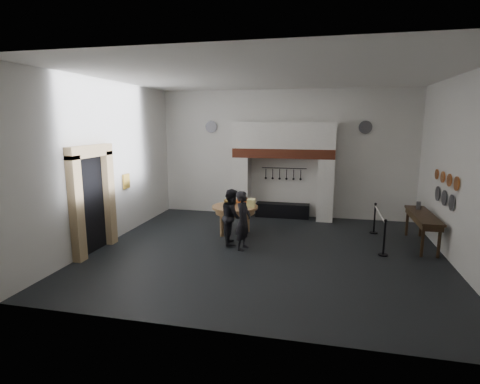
% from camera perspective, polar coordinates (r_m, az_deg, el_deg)
% --- Properties ---
extents(floor, '(9.00, 8.00, 0.02)m').
position_cam_1_polar(floor, '(10.07, 4.05, -8.99)').
color(floor, black).
rests_on(floor, ground).
extents(ceiling, '(9.00, 8.00, 0.02)m').
position_cam_1_polar(ceiling, '(9.55, 4.42, 17.36)').
color(ceiling, silver).
rests_on(ceiling, wall_back).
extents(wall_back, '(9.00, 0.02, 4.50)m').
position_cam_1_polar(wall_back, '(13.50, 6.79, 5.77)').
color(wall_back, silver).
rests_on(wall_back, floor).
extents(wall_front, '(9.00, 0.02, 4.50)m').
position_cam_1_polar(wall_front, '(5.68, -1.86, -0.82)').
color(wall_front, silver).
rests_on(wall_front, floor).
extents(wall_left, '(0.02, 8.00, 4.50)m').
position_cam_1_polar(wall_left, '(11.15, -19.37, 4.23)').
color(wall_left, silver).
rests_on(wall_left, floor).
extents(wall_right, '(0.02, 8.00, 4.50)m').
position_cam_1_polar(wall_right, '(9.94, 30.84, 2.62)').
color(wall_right, silver).
rests_on(wall_right, floor).
extents(chimney_pier_left, '(0.55, 0.70, 2.15)m').
position_cam_1_polar(chimney_pier_left, '(13.54, 0.31, 0.85)').
color(chimney_pier_left, silver).
rests_on(chimney_pier_left, floor).
extents(chimney_pier_right, '(0.55, 0.70, 2.15)m').
position_cam_1_polar(chimney_pier_right, '(13.23, 12.88, 0.35)').
color(chimney_pier_right, silver).
rests_on(chimney_pier_right, floor).
extents(hearth_brick_band, '(3.50, 0.72, 0.32)m').
position_cam_1_polar(hearth_brick_band, '(13.15, 6.63, 5.91)').
color(hearth_brick_band, '#9E442B').
rests_on(hearth_brick_band, chimney_pier_left).
extents(chimney_hood, '(3.50, 0.70, 0.90)m').
position_cam_1_polar(chimney_hood, '(13.12, 6.69, 8.57)').
color(chimney_hood, silver).
rests_on(chimney_hood, hearth_brick_band).
extents(iron_range, '(1.90, 0.45, 0.50)m').
position_cam_1_polar(iron_range, '(13.54, 6.48, -2.78)').
color(iron_range, black).
rests_on(iron_range, floor).
extents(utensil_rail, '(1.60, 0.02, 0.02)m').
position_cam_1_polar(utensil_rail, '(13.47, 6.71, 3.63)').
color(utensil_rail, black).
rests_on(utensil_rail, wall_back).
extents(door_recess, '(0.04, 1.10, 2.50)m').
position_cam_1_polar(door_recess, '(10.46, -21.78, -1.87)').
color(door_recess, black).
rests_on(door_recess, floor).
extents(door_jamb_near, '(0.22, 0.30, 2.60)m').
position_cam_1_polar(door_jamb_near, '(9.84, -23.66, -2.46)').
color(door_jamb_near, tan).
rests_on(door_jamb_near, floor).
extents(door_jamb_far, '(0.22, 0.30, 2.60)m').
position_cam_1_polar(door_jamb_far, '(10.97, -19.36, -0.89)').
color(door_jamb_far, tan).
rests_on(door_jamb_far, floor).
extents(door_lintel, '(0.22, 1.70, 0.30)m').
position_cam_1_polar(door_lintel, '(10.21, -21.90, 5.79)').
color(door_lintel, tan).
rests_on(door_lintel, door_jamb_near).
extents(wall_plaque, '(0.05, 0.34, 0.44)m').
position_cam_1_polar(wall_plaque, '(11.88, -16.94, 1.57)').
color(wall_plaque, gold).
rests_on(wall_plaque, wall_left).
extents(work_table, '(1.71, 1.71, 0.07)m').
position_cam_1_polar(work_table, '(11.32, -0.76, -2.31)').
color(work_table, tan).
rests_on(work_table, floor).
extents(pumpkin, '(0.36, 0.36, 0.31)m').
position_cam_1_polar(pumpkin, '(11.33, 0.34, -1.32)').
color(pumpkin, '#CD521D').
rests_on(pumpkin, work_table).
extents(cheese_block_big, '(0.22, 0.22, 0.24)m').
position_cam_1_polar(cheese_block_big, '(11.14, 1.68, -1.72)').
color(cheese_block_big, '#FFF998').
rests_on(cheese_block_big, work_table).
extents(cheese_block_small, '(0.18, 0.18, 0.20)m').
position_cam_1_polar(cheese_block_small, '(11.43, 1.87, -1.50)').
color(cheese_block_small, '#F9DA95').
rests_on(cheese_block_small, work_table).
extents(wicker_basket, '(0.39, 0.39, 0.22)m').
position_cam_1_polar(wicker_basket, '(11.18, -1.69, -1.72)').
color(wicker_basket, olive).
rests_on(wicker_basket, work_table).
extents(bread_loaf, '(0.31, 0.18, 0.13)m').
position_cam_1_polar(bread_loaf, '(11.65, -0.84, -1.43)').
color(bread_loaf, olive).
rests_on(bread_loaf, work_table).
extents(visitor_near, '(0.47, 0.63, 1.59)m').
position_cam_1_polar(visitor_near, '(9.97, 0.49, -4.37)').
color(visitor_near, black).
rests_on(visitor_near, floor).
extents(visitor_far, '(0.77, 0.89, 1.56)m').
position_cam_1_polar(visitor_far, '(10.44, -1.19, -3.77)').
color(visitor_far, black).
rests_on(visitor_far, floor).
extents(side_table, '(0.55, 2.20, 0.06)m').
position_cam_1_polar(side_table, '(11.39, 26.14, -3.18)').
color(side_table, '#352413').
rests_on(side_table, floor).
extents(pewter_jug, '(0.12, 0.12, 0.22)m').
position_cam_1_polar(pewter_jug, '(11.93, 25.55, -1.86)').
color(pewter_jug, '#4A4A4F').
rests_on(pewter_jug, side_table).
extents(copper_pan_a, '(0.03, 0.34, 0.34)m').
position_cam_1_polar(copper_pan_a, '(10.15, 30.13, 1.11)').
color(copper_pan_a, '#C6662D').
rests_on(copper_pan_a, wall_right).
extents(copper_pan_b, '(0.03, 0.32, 0.32)m').
position_cam_1_polar(copper_pan_b, '(10.68, 29.27, 1.59)').
color(copper_pan_b, '#C6662D').
rests_on(copper_pan_b, wall_right).
extents(copper_pan_c, '(0.03, 0.30, 0.30)m').
position_cam_1_polar(copper_pan_c, '(11.20, 28.50, 2.02)').
color(copper_pan_c, '#C6662D').
rests_on(copper_pan_c, wall_right).
extents(copper_pan_d, '(0.03, 0.28, 0.28)m').
position_cam_1_polar(copper_pan_d, '(11.72, 27.79, 2.42)').
color(copper_pan_d, '#C6662D').
rests_on(copper_pan_d, wall_right).
extents(pewter_plate_left, '(0.03, 0.40, 0.40)m').
position_cam_1_polar(pewter_plate_left, '(10.42, 29.55, -1.42)').
color(pewter_plate_left, '#4C4C51').
rests_on(pewter_plate_left, wall_right).
extents(pewter_plate_mid, '(0.03, 0.40, 0.40)m').
position_cam_1_polar(pewter_plate_mid, '(10.99, 28.68, -0.78)').
color(pewter_plate_mid, '#4C4C51').
rests_on(pewter_plate_mid, wall_right).
extents(pewter_plate_right, '(0.03, 0.40, 0.40)m').
position_cam_1_polar(pewter_plate_right, '(11.56, 27.89, -0.21)').
color(pewter_plate_right, '#4C4C51').
rests_on(pewter_plate_right, wall_right).
extents(pewter_plate_back_left, '(0.44, 0.03, 0.44)m').
position_cam_1_polar(pewter_plate_back_left, '(13.96, -4.39, 9.88)').
color(pewter_plate_back_left, '#4C4C51').
rests_on(pewter_plate_back_left, wall_back).
extents(pewter_plate_back_right, '(0.44, 0.03, 0.44)m').
position_cam_1_polar(pewter_plate_back_right, '(13.40, 18.57, 9.34)').
color(pewter_plate_back_right, '#4C4C51').
rests_on(pewter_plate_back_right, wall_back).
extents(barrier_post_near, '(0.05, 0.05, 0.90)m').
position_cam_1_polar(barrier_post_near, '(10.29, 21.12, -6.63)').
color(barrier_post_near, black).
rests_on(barrier_post_near, floor).
extents(barrier_post_far, '(0.05, 0.05, 0.90)m').
position_cam_1_polar(barrier_post_far, '(12.20, 19.82, -3.89)').
color(barrier_post_far, black).
rests_on(barrier_post_far, floor).
extents(barrier_rope, '(0.04, 2.00, 0.04)m').
position_cam_1_polar(barrier_rope, '(11.14, 20.55, -3.16)').
color(barrier_rope, silver).
rests_on(barrier_rope, barrier_post_near).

